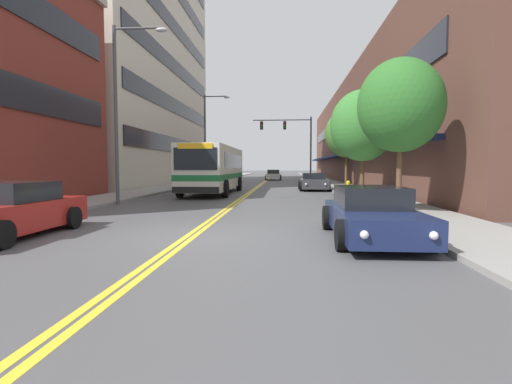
{
  "coord_description": "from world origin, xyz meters",
  "views": [
    {
      "loc": [
        2.34,
        -9.74,
        1.73
      ],
      "look_at": [
        -0.25,
        25.39,
        -0.53
      ],
      "focal_mm": 28.0,
      "sensor_mm": 36.0,
      "label": 1
    }
  ],
  "objects_px": {
    "car_black_parked_left_near": "(220,177)",
    "traffic_signal_mast": "(292,136)",
    "city_bus": "(214,167)",
    "street_lamp_left_far": "(208,132)",
    "car_dark_grey_parked_right_mid": "(313,182)",
    "street_tree_right_near": "(401,106)",
    "street_tree_right_far": "(347,134)",
    "car_navy_parked_right_foreground": "(371,215)",
    "car_red_parked_left_mid": "(9,212)",
    "car_white_moving_lead": "(273,175)",
    "fire_hydrant": "(348,188)",
    "street_tree_right_mid": "(363,126)",
    "street_lamp_left_near": "(123,99)"
  },
  "relations": [
    {
      "from": "city_bus",
      "to": "street_tree_right_mid",
      "type": "bearing_deg",
      "value": -18.85
    },
    {
      "from": "car_white_moving_lead",
      "to": "traffic_signal_mast",
      "type": "relative_size",
      "value": 0.62
    },
    {
      "from": "street_tree_right_near",
      "to": "street_tree_right_far",
      "type": "relative_size",
      "value": 0.85
    },
    {
      "from": "car_navy_parked_right_foreground",
      "to": "street_tree_right_far",
      "type": "distance_m",
      "value": 24.82
    },
    {
      "from": "car_dark_grey_parked_right_mid",
      "to": "street_lamp_left_far",
      "type": "xyz_separation_m",
      "value": [
        -9.36,
        8.24,
        4.42
      ]
    },
    {
      "from": "car_black_parked_left_near",
      "to": "car_dark_grey_parked_right_mid",
      "type": "bearing_deg",
      "value": -51.16
    },
    {
      "from": "car_black_parked_left_near",
      "to": "car_white_moving_lead",
      "type": "bearing_deg",
      "value": 65.13
    },
    {
      "from": "car_white_moving_lead",
      "to": "street_lamp_left_far",
      "type": "bearing_deg",
      "value": -113.1
    },
    {
      "from": "car_white_moving_lead",
      "to": "street_tree_right_near",
      "type": "xyz_separation_m",
      "value": [
        5.55,
        -36.71,
        3.25
      ]
    },
    {
      "from": "car_white_moving_lead",
      "to": "street_tree_right_far",
      "type": "bearing_deg",
      "value": -69.0
    },
    {
      "from": "traffic_signal_mast",
      "to": "car_white_moving_lead",
      "type": "bearing_deg",
      "value": 112.5
    },
    {
      "from": "street_tree_right_near",
      "to": "car_black_parked_left_near",
      "type": "bearing_deg",
      "value": 112.52
    },
    {
      "from": "car_red_parked_left_mid",
      "to": "street_tree_right_mid",
      "type": "bearing_deg",
      "value": 50.26
    },
    {
      "from": "car_navy_parked_right_foreground",
      "to": "street_tree_right_far",
      "type": "xyz_separation_m",
      "value": [
        3.04,
        24.32,
        3.88
      ]
    },
    {
      "from": "city_bus",
      "to": "street_lamp_left_far",
      "type": "bearing_deg",
      "value": 102.69
    },
    {
      "from": "car_navy_parked_right_foreground",
      "to": "traffic_signal_mast",
      "type": "height_order",
      "value": "traffic_signal_mast"
    },
    {
      "from": "city_bus",
      "to": "fire_hydrant",
      "type": "bearing_deg",
      "value": -15.36
    },
    {
      "from": "car_navy_parked_right_foreground",
      "to": "traffic_signal_mast",
      "type": "bearing_deg",
      "value": 92.12
    },
    {
      "from": "car_black_parked_left_near",
      "to": "traffic_signal_mast",
      "type": "height_order",
      "value": "traffic_signal_mast"
    },
    {
      "from": "traffic_signal_mast",
      "to": "fire_hydrant",
      "type": "height_order",
      "value": "traffic_signal_mast"
    },
    {
      "from": "city_bus",
      "to": "street_tree_right_mid",
      "type": "relative_size",
      "value": 1.85
    },
    {
      "from": "car_dark_grey_parked_right_mid",
      "to": "street_tree_right_far",
      "type": "xyz_separation_m",
      "value": [
        3.04,
        4.56,
        3.86
      ]
    },
    {
      "from": "street_tree_right_near",
      "to": "car_dark_grey_parked_right_mid",
      "type": "bearing_deg",
      "value": 97.53
    },
    {
      "from": "car_red_parked_left_mid",
      "to": "car_white_moving_lead",
      "type": "height_order",
      "value": "car_red_parked_left_mid"
    },
    {
      "from": "street_lamp_left_near",
      "to": "traffic_signal_mast",
      "type": "bearing_deg",
      "value": 74.14
    },
    {
      "from": "street_tree_right_near",
      "to": "fire_hydrant",
      "type": "bearing_deg",
      "value": 92.68
    },
    {
      "from": "car_navy_parked_right_foreground",
      "to": "street_lamp_left_near",
      "type": "xyz_separation_m",
      "value": [
        -9.33,
        8.02,
        4.19
      ]
    },
    {
      "from": "car_red_parked_left_mid",
      "to": "street_tree_right_mid",
      "type": "xyz_separation_m",
      "value": [
        11.0,
        13.24,
        3.35
      ]
    },
    {
      "from": "street_lamp_left_far",
      "to": "street_tree_right_far",
      "type": "xyz_separation_m",
      "value": [
        12.4,
        -3.69,
        -0.56
      ]
    },
    {
      "from": "car_dark_grey_parked_right_mid",
      "to": "street_tree_right_far",
      "type": "bearing_deg",
      "value": 56.27
    },
    {
      "from": "car_black_parked_left_near",
      "to": "traffic_signal_mast",
      "type": "distance_m",
      "value": 10.33
    },
    {
      "from": "street_lamp_left_near",
      "to": "car_black_parked_left_near",
      "type": "bearing_deg",
      "value": 88.35
    },
    {
      "from": "car_navy_parked_right_foreground",
      "to": "car_dark_grey_parked_right_mid",
      "type": "distance_m",
      "value": 19.77
    },
    {
      "from": "street_tree_right_far",
      "to": "street_tree_right_mid",
      "type": "bearing_deg",
      "value": -94.19
    },
    {
      "from": "car_dark_grey_parked_right_mid",
      "to": "street_tree_right_far",
      "type": "distance_m",
      "value": 6.7
    },
    {
      "from": "car_black_parked_left_near",
      "to": "street_lamp_left_near",
      "type": "distance_m",
      "value": 22.92
    },
    {
      "from": "city_bus",
      "to": "car_black_parked_left_near",
      "type": "distance_m",
      "value": 14.86
    },
    {
      "from": "car_red_parked_left_mid",
      "to": "street_lamp_left_far",
      "type": "height_order",
      "value": "street_lamp_left_far"
    },
    {
      "from": "traffic_signal_mast",
      "to": "street_tree_right_mid",
      "type": "bearing_deg",
      "value": -81.36
    },
    {
      "from": "street_lamp_left_near",
      "to": "street_tree_right_near",
      "type": "height_order",
      "value": "street_lamp_left_near"
    },
    {
      "from": "car_dark_grey_parked_right_mid",
      "to": "street_tree_right_near",
      "type": "relative_size",
      "value": 0.88
    },
    {
      "from": "street_tree_right_mid",
      "to": "car_navy_parked_right_foreground",
      "type": "bearing_deg",
      "value": -99.72
    },
    {
      "from": "street_lamp_left_far",
      "to": "street_tree_right_mid",
      "type": "height_order",
      "value": "street_lamp_left_far"
    },
    {
      "from": "car_dark_grey_parked_right_mid",
      "to": "fire_hydrant",
      "type": "relative_size",
      "value": 5.95
    },
    {
      "from": "car_red_parked_left_mid",
      "to": "traffic_signal_mast",
      "type": "relative_size",
      "value": 0.63
    },
    {
      "from": "street_tree_right_mid",
      "to": "street_lamp_left_far",
      "type": "bearing_deg",
      "value": 127.34
    },
    {
      "from": "car_white_moving_lead",
      "to": "fire_hydrant",
      "type": "relative_size",
      "value": 5.76
    },
    {
      "from": "car_black_parked_left_near",
      "to": "traffic_signal_mast",
      "type": "bearing_deg",
      "value": 37.39
    },
    {
      "from": "car_navy_parked_right_foreground",
      "to": "fire_hydrant",
      "type": "relative_size",
      "value": 5.88
    },
    {
      "from": "street_tree_right_far",
      "to": "car_dark_grey_parked_right_mid",
      "type": "bearing_deg",
      "value": -123.73
    }
  ]
}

